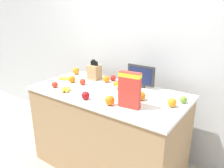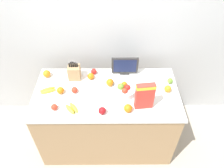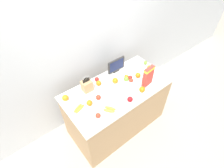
{
  "view_description": "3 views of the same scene",
  "coord_description": "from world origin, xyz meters",
  "views": [
    {
      "loc": [
        1.26,
        -1.7,
        1.72
      ],
      "look_at": [
        0.03,
        0.04,
        1.0
      ],
      "focal_mm": 35.0,
      "sensor_mm": 36.0,
      "label": 1
    },
    {
      "loc": [
        0.05,
        -1.7,
        2.67
      ],
      "look_at": [
        0.06,
        0.05,
        1.0
      ],
      "focal_mm": 35.0,
      "sensor_mm": 36.0,
      "label": 2
    },
    {
      "loc": [
        -1.2,
        -1.37,
        2.76
      ],
      "look_at": [
        -0.08,
        0.04,
        1.02
      ],
      "focal_mm": 28.0,
      "sensor_mm": 36.0,
      "label": 3
    }
  ],
  "objects": [
    {
      "name": "fruit_bowl",
      "position": [
        0.2,
        -0.01,
        0.97
      ],
      "size": [
        0.24,
        0.24,
        0.12
      ],
      "color": "silver",
      "rests_on": "counter"
    },
    {
      "name": "orange_front_right",
      "position": [
        -0.71,
        0.27,
        0.97
      ],
      "size": [
        0.09,
        0.09,
        0.09
      ],
      "primitive_type": "sphere",
      "color": "orange",
      "rests_on": "counter"
    },
    {
      "name": "wall_back",
      "position": [
        0.0,
        0.63,
        1.3
      ],
      "size": [
        9.0,
        0.06,
        2.6
      ],
      "color": "silver",
      "rests_on": "ground_plane"
    },
    {
      "name": "orange_back_center",
      "position": [
        -0.18,
        0.22,
        0.97
      ],
      "size": [
        0.08,
        0.08,
        0.08
      ],
      "primitive_type": "sphere",
      "color": "orange",
      "rests_on": "counter"
    },
    {
      "name": "orange_near_bowl",
      "position": [
        0.04,
        0.11,
        0.97
      ],
      "size": [
        0.09,
        0.09,
        0.09
      ],
      "primitive_type": "sphere",
      "color": "orange",
      "rests_on": "counter"
    },
    {
      "name": "banana_bunch_left",
      "position": [
        -0.65,
        0.02,
        0.94
      ],
      "size": [
        0.19,
        0.13,
        0.03
      ],
      "rotation": [
        0.0,
        0.0,
        0.35
      ],
      "color": "yellow",
      "rests_on": "counter"
    },
    {
      "name": "knife_block",
      "position": [
        -0.38,
        0.24,
        1.02
      ],
      "size": [
        0.14,
        0.12,
        0.27
      ],
      "color": "tan",
      "rests_on": "counter"
    },
    {
      "name": "apple_middle",
      "position": [
        -0.04,
        -0.3,
        0.96
      ],
      "size": [
        0.08,
        0.08,
        0.08
      ],
      "primitive_type": "sphere",
      "color": "#A31419",
      "rests_on": "counter"
    },
    {
      "name": "orange_front_left",
      "position": [
        -0.5,
        -0.01,
        0.97
      ],
      "size": [
        0.08,
        0.08,
        0.08
      ],
      "primitive_type": "sphere",
      "color": "orange",
      "rests_on": "counter"
    },
    {
      "name": "orange_mid_right",
      "position": [
        0.4,
        -0.01,
        0.97
      ],
      "size": [
        0.08,
        0.08,
        0.08
      ],
      "primitive_type": "sphere",
      "color": "orange",
      "rests_on": "counter"
    },
    {
      "name": "apple_rear",
      "position": [
        0.74,
        0.15,
        0.96
      ],
      "size": [
        0.06,
        0.06,
        0.06
      ],
      "primitive_type": "sphere",
      "color": "#6B9E33",
      "rests_on": "counter"
    },
    {
      "name": "cereal_box",
      "position": [
        0.39,
        -0.21,
        1.1
      ],
      "size": [
        0.2,
        0.08,
        0.31
      ],
      "rotation": [
        0.0,
        0.0,
        0.11
      ],
      "color": "red",
      "rests_on": "counter"
    },
    {
      "name": "counter",
      "position": [
        0.0,
        0.0,
        0.46
      ],
      "size": [
        1.63,
        0.82,
        0.93
      ],
      "color": "tan",
      "rests_on": "ground_plane"
    },
    {
      "name": "orange_by_cereal",
      "position": [
        0.23,
        -0.27,
        0.97
      ],
      "size": [
        0.09,
        0.09,
        0.09
      ],
      "primitive_type": "sphere",
      "color": "orange",
      "rests_on": "counter"
    },
    {
      "name": "orange_front_center",
      "position": [
        0.68,
        0.01,
        0.97
      ],
      "size": [
        0.08,
        0.08,
        0.08
      ],
      "primitive_type": "sphere",
      "color": "orange",
      "rests_on": "counter"
    },
    {
      "name": "apple_near_bananas",
      "position": [
        -0.35,
        0.0,
        0.96
      ],
      "size": [
        0.07,
        0.07,
        0.07
      ],
      "primitive_type": "sphere",
      "color": "red",
      "rests_on": "counter"
    },
    {
      "name": "ground_plane",
      "position": [
        0.0,
        0.0,
        0.0
      ],
      "size": [
        14.0,
        14.0,
        0.0
      ],
      "primitive_type": "plane",
      "color": "#B2A899"
    },
    {
      "name": "banana_bunch_right",
      "position": [
        -0.35,
        -0.25,
        0.95
      ],
      "size": [
        0.16,
        0.17,
        0.04
      ],
      "rotation": [
        0.0,
        0.0,
        2.12
      ],
      "color": "yellow",
      "rests_on": "counter"
    },
    {
      "name": "apple_rightmost",
      "position": [
        -0.15,
        0.32,
        0.96
      ],
      "size": [
        0.07,
        0.07,
        0.07
      ],
      "primitive_type": "sphere",
      "color": "red",
      "rests_on": "counter"
    },
    {
      "name": "apple_front",
      "position": [
        -0.53,
        -0.25,
        0.96
      ],
      "size": [
        0.07,
        0.07,
        0.07
      ],
      "primitive_type": "sphere",
      "color": "red",
      "rests_on": "counter"
    },
    {
      "name": "small_monitor",
      "position": [
        0.22,
        0.3,
        1.06
      ],
      "size": [
        0.31,
        0.03,
        0.24
      ],
      "color": "#2D2D2D",
      "rests_on": "counter"
    }
  ]
}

